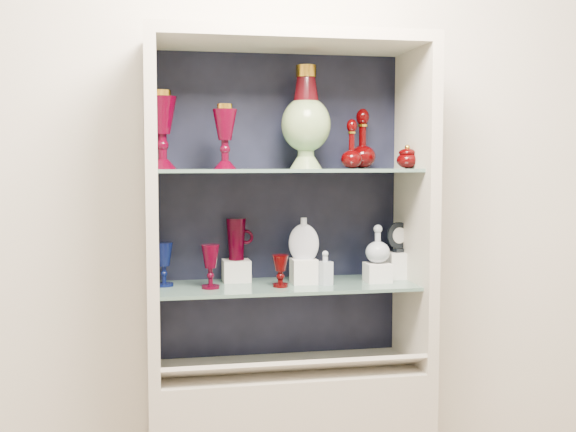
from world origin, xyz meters
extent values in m
cube|color=beige|center=(0.00, 1.75, 1.40)|extent=(3.50, 0.02, 2.80)
cube|color=black|center=(0.00, 1.72, 1.32)|extent=(0.98, 0.02, 1.15)
cube|color=beige|center=(-0.48, 1.53, 1.32)|extent=(0.04, 0.40, 1.15)
cube|color=beige|center=(0.48, 1.53, 1.32)|extent=(0.04, 0.40, 1.15)
cube|color=beige|center=(0.00, 1.53, 1.92)|extent=(1.00, 0.40, 0.04)
cube|color=slate|center=(0.00, 1.55, 1.04)|extent=(0.92, 0.34, 0.01)
cube|color=slate|center=(0.00, 1.55, 1.46)|extent=(0.92, 0.34, 0.01)
cube|color=beige|center=(0.00, 1.42, 0.78)|extent=(0.92, 0.17, 0.09)
cube|color=white|center=(-0.24, 1.42, 0.80)|extent=(0.10, 0.06, 0.03)
cube|color=white|center=(0.06, 1.42, 0.80)|extent=(0.10, 0.06, 0.03)
cube|color=white|center=(0.28, 1.42, 0.80)|extent=(0.10, 0.06, 0.03)
cube|color=silver|center=(-0.17, 1.65, 1.09)|extent=(0.10, 0.10, 0.08)
cube|color=silver|center=(0.06, 1.55, 1.09)|extent=(0.09, 0.09, 0.09)
cube|color=silver|center=(0.34, 1.53, 1.08)|extent=(0.09, 0.09, 0.07)
cube|color=silver|center=(0.44, 1.59, 1.10)|extent=(0.08, 0.08, 0.10)
camera|label=1|loc=(-0.49, -1.00, 1.50)|focal=45.00mm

